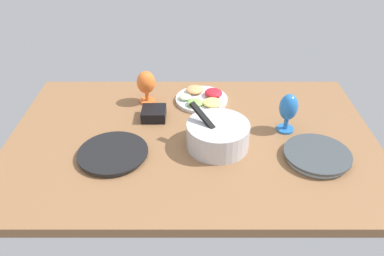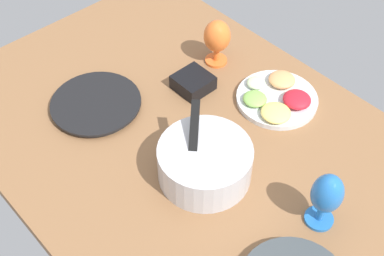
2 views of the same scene
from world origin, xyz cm
name	(u,v)px [view 2 (image 2 of 2)]	position (x,y,z in cm)	size (l,w,h in cm)	color
ground_plane	(196,146)	(0.00, 0.00, -2.00)	(160.00, 104.00, 4.00)	#8C603D
dinner_plate_right	(96,104)	(32.18, 13.37, 1.17)	(28.70, 28.70, 2.25)	#4C4C51
mixing_bowl	(205,162)	(-10.67, 6.64, 5.92)	(26.11, 26.11, 17.72)	silver
fruit_platter	(277,98)	(-5.13, -30.60, 1.93)	(26.06, 26.06, 5.23)	silver
hurricane_glass_orange	(217,38)	(22.40, -30.22, 10.25)	(9.12, 9.12, 16.65)	orange
hurricane_glass_blue	(327,196)	(-41.70, -5.32, 10.97)	(8.10, 8.10, 18.05)	blue
square_bowl_black	(193,82)	(17.85, -15.20, 2.74)	(11.13, 11.13, 4.92)	black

